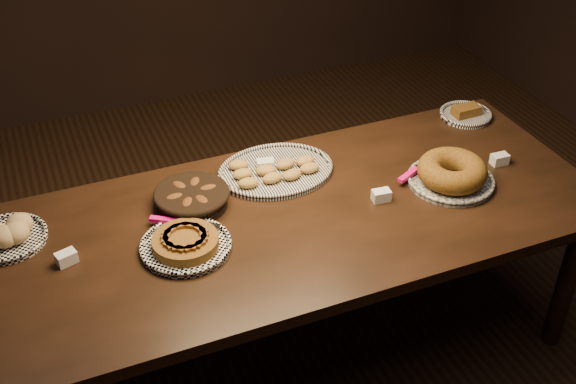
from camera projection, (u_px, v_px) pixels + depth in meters
name	position (u px, v px, depth m)	size (l,w,h in m)	color
ground	(294.00, 350.00, 3.17)	(5.00, 5.00, 0.00)	black
buffet_table	(295.00, 229.00, 2.78)	(2.40, 1.00, 0.75)	black
apple_tart_plate	(185.00, 244.00, 2.55)	(0.33, 0.36, 0.06)	white
madeleine_platter	(275.00, 171.00, 2.94)	(0.48, 0.39, 0.05)	black
bundt_cake_plate	(451.00, 174.00, 2.87)	(0.38, 0.36, 0.11)	black
croissant_basket	(192.00, 197.00, 2.75)	(0.29, 0.29, 0.07)	black
bread_roll_plate	(8.00, 235.00, 2.57)	(0.29, 0.29, 0.09)	white
loaf_plate	(466.00, 114.00, 3.33)	(0.24, 0.24, 0.06)	black
tent_cards	(292.00, 199.00, 2.77)	(1.84, 0.43, 0.04)	white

